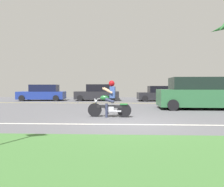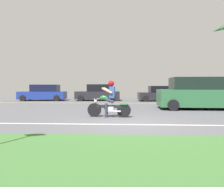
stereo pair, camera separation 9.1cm
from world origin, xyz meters
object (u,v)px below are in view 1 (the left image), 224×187
object	(u,v)px
suv_nearby	(199,94)
parked_car_3	(213,93)
parked_car_1	(98,93)
parked_car_2	(159,94)
parked_car_0	(43,93)
motorcyclist	(110,102)

from	to	relation	value
suv_nearby	parked_car_3	distance (m)	8.01
suv_nearby	parked_car_1	distance (m)	9.99
parked_car_2	parked_car_0	bearing A→B (deg)	179.25
motorcyclist	parked_car_2	xyz separation A→B (m)	(4.09, 10.18, -0.03)
suv_nearby	parked_car_2	xyz separation A→B (m)	(-1.17, 6.68, -0.27)
suv_nearby	parked_car_0	bearing A→B (deg)	151.19
parked_car_1	parked_car_3	size ratio (longest dim) A/B	1.00
parked_car_0	parked_car_2	world-z (taller)	parked_car_0
suv_nearby	parked_car_0	world-z (taller)	suv_nearby
parked_car_2	parked_car_1	bearing A→B (deg)	175.93
parked_car_2	parked_car_3	size ratio (longest dim) A/B	0.90
parked_car_1	parked_car_2	world-z (taller)	parked_car_1
motorcyclist	suv_nearby	xyz separation A→B (m)	(5.26, 3.50, 0.24)
motorcyclist	parked_car_1	xyz separation A→B (m)	(-1.77, 10.60, 0.04)
suv_nearby	parked_car_0	distance (m)	14.17
motorcyclist	parked_car_3	bearing A→B (deg)	48.55
motorcyclist	parked_car_1	distance (m)	10.75
motorcyclist	suv_nearby	size ratio (longest dim) A/B	0.39
parked_car_2	parked_car_3	xyz separation A→B (m)	(5.14, 0.27, 0.08)
parked_car_1	parked_car_3	xyz separation A→B (m)	(11.00, -0.15, 0.01)
suv_nearby	parked_car_2	distance (m)	6.79
suv_nearby	parked_car_0	xyz separation A→B (m)	(-12.42, 6.83, -0.21)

